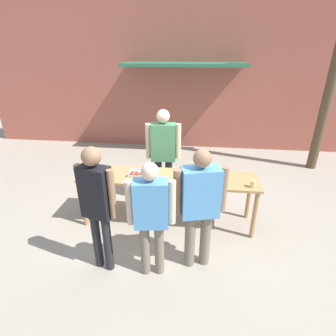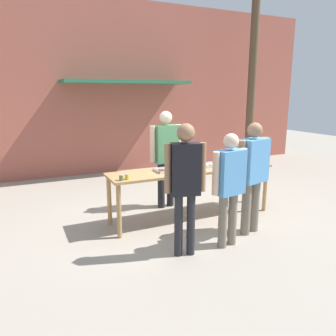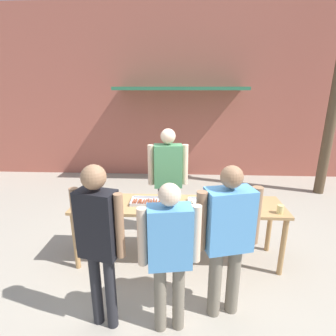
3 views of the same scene
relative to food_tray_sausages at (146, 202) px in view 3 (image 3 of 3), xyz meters
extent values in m
plane|color=#A39989|center=(0.44, -0.02, -0.89)|extent=(24.00, 24.00, 0.00)
cube|color=#A85647|center=(0.44, 3.98, 1.36)|extent=(12.00, 0.12, 4.50)
cube|color=#2D704C|center=(0.44, 3.43, 1.51)|extent=(3.20, 1.00, 0.08)
cube|color=tan|center=(0.44, -0.02, -0.03)|extent=(2.89, 0.68, 0.04)
cylinder|color=tan|center=(-0.94, -0.30, -0.47)|extent=(0.07, 0.07, 0.84)
cylinder|color=tan|center=(1.83, -0.30, -0.47)|extent=(0.07, 0.07, 0.84)
cylinder|color=tan|center=(-0.94, 0.25, -0.47)|extent=(0.07, 0.07, 0.84)
cylinder|color=tan|center=(1.83, 0.25, -0.47)|extent=(0.07, 0.07, 0.84)
cube|color=silver|center=(0.00, 0.00, -0.01)|extent=(0.43, 0.28, 0.01)
cube|color=silver|center=(0.00, -0.14, 0.01)|extent=(0.43, 0.01, 0.03)
cube|color=silver|center=(0.00, 0.14, 0.01)|extent=(0.43, 0.01, 0.03)
cube|color=silver|center=(-0.21, 0.00, 0.01)|extent=(0.01, 0.28, 0.03)
cube|color=silver|center=(0.21, 0.00, 0.01)|extent=(0.01, 0.28, 0.03)
cylinder|color=brown|center=(-0.18, 0.00, 0.01)|extent=(0.03, 0.13, 0.02)
cylinder|color=brown|center=(-0.15, 0.00, 0.01)|extent=(0.04, 0.12, 0.03)
cylinder|color=brown|center=(-0.10, 0.00, 0.01)|extent=(0.03, 0.12, 0.02)
cylinder|color=brown|center=(-0.07, 0.00, 0.01)|extent=(0.04, 0.13, 0.03)
cylinder|color=brown|center=(-0.04, -0.01, 0.01)|extent=(0.03, 0.12, 0.02)
cylinder|color=brown|center=(0.00, 0.00, 0.01)|extent=(0.03, 0.14, 0.02)
cylinder|color=brown|center=(0.03, 0.01, 0.01)|extent=(0.03, 0.15, 0.02)
cylinder|color=brown|center=(0.07, 0.00, 0.01)|extent=(0.04, 0.15, 0.02)
cylinder|color=brown|center=(0.11, 0.01, 0.01)|extent=(0.04, 0.14, 0.03)
cylinder|color=brown|center=(0.15, -0.01, 0.01)|extent=(0.03, 0.14, 0.02)
cylinder|color=brown|center=(0.18, 0.00, 0.01)|extent=(0.04, 0.13, 0.02)
cube|color=silver|center=(0.78, 0.00, -0.01)|extent=(0.40, 0.28, 0.01)
cube|color=silver|center=(0.78, -0.14, 0.01)|extent=(0.40, 0.01, 0.03)
cube|color=silver|center=(0.78, 0.14, 0.01)|extent=(0.40, 0.01, 0.03)
cube|color=silver|center=(0.59, 0.00, 0.01)|extent=(0.01, 0.28, 0.03)
cube|color=silver|center=(0.98, 0.00, 0.01)|extent=(0.01, 0.28, 0.03)
ellipsoid|color=beige|center=(0.65, 0.01, 0.01)|extent=(0.05, 0.10, 0.04)
ellipsoid|color=beige|center=(0.74, 0.00, 0.02)|extent=(0.07, 0.11, 0.05)
ellipsoid|color=beige|center=(0.83, 0.01, 0.02)|extent=(0.07, 0.11, 0.05)
ellipsoid|color=beige|center=(0.92, 0.00, 0.01)|extent=(0.06, 0.10, 0.04)
cylinder|color=#567A38|center=(-0.87, -0.25, 0.02)|extent=(0.06, 0.06, 0.08)
cylinder|color=#B2B2B7|center=(-0.87, -0.25, 0.07)|extent=(0.06, 0.06, 0.01)
cylinder|color=gold|center=(-0.78, -0.24, 0.02)|extent=(0.06, 0.06, 0.08)
cylinder|color=#B2B2B7|center=(-0.78, -0.24, 0.07)|extent=(0.06, 0.06, 0.01)
cylinder|color=#DBC67A|center=(1.75, -0.24, 0.04)|extent=(0.08, 0.08, 0.11)
cylinder|color=#232328|center=(0.17, 0.67, -0.45)|extent=(0.13, 0.13, 0.87)
cylinder|color=#232328|center=(0.37, 0.69, -0.45)|extent=(0.13, 0.13, 0.87)
cube|color=#478456|center=(0.27, 0.68, 0.33)|extent=(0.47, 0.28, 0.69)
sphere|color=beige|center=(0.27, 0.68, 0.81)|extent=(0.24, 0.24, 0.24)
cylinder|color=beige|center=(0.00, 0.66, 0.34)|extent=(0.10, 0.10, 0.65)
cylinder|color=beige|center=(0.54, 0.71, 0.34)|extent=(0.10, 0.10, 0.65)
cylinder|color=#232328|center=(-0.22, -1.19, -0.47)|extent=(0.11, 0.11, 0.85)
cylinder|color=#232328|center=(-0.38, -1.15, -0.47)|extent=(0.11, 0.11, 0.85)
cube|color=black|center=(-0.30, -1.17, 0.29)|extent=(0.41, 0.29, 0.67)
sphere|color=#936B4C|center=(-0.30, -1.17, 0.76)|extent=(0.23, 0.23, 0.23)
cylinder|color=#936B4C|center=(-0.08, -1.23, 0.31)|extent=(0.08, 0.08, 0.64)
cylinder|color=#936B4C|center=(-0.52, -1.12, 0.31)|extent=(0.08, 0.08, 0.64)
cylinder|color=#756B5B|center=(1.06, -0.93, -0.48)|extent=(0.14, 0.14, 0.82)
cylinder|color=#756B5B|center=(0.86, -0.98, -0.48)|extent=(0.14, 0.14, 0.82)
cube|color=#5193D1|center=(0.96, -0.96, 0.26)|extent=(0.52, 0.37, 0.65)
sphere|color=#936B4C|center=(0.96, -0.96, 0.71)|extent=(0.22, 0.22, 0.22)
cylinder|color=#936B4C|center=(1.24, -0.88, 0.27)|extent=(0.11, 0.11, 0.62)
cylinder|color=#936B4C|center=(0.68, -1.03, 0.27)|extent=(0.11, 0.11, 0.62)
cylinder|color=#756B5B|center=(0.47, -1.17, -0.50)|extent=(0.12, 0.12, 0.77)
cylinder|color=#756B5B|center=(0.28, -1.20, -0.50)|extent=(0.12, 0.12, 0.77)
cube|color=#5193D1|center=(0.38, -1.19, 0.19)|extent=(0.44, 0.29, 0.61)
sphere|color=beige|center=(0.38, -1.19, 0.62)|extent=(0.21, 0.21, 0.21)
cylinder|color=beige|center=(0.63, -1.15, 0.20)|extent=(0.09, 0.09, 0.58)
cylinder|color=beige|center=(0.13, -1.23, 0.20)|extent=(0.09, 0.09, 0.58)
camera|label=1|loc=(0.90, -3.81, 1.88)|focal=28.00mm
camera|label=2|loc=(-2.21, -4.76, 1.24)|focal=35.00mm
camera|label=3|loc=(0.47, -3.34, 1.52)|focal=28.00mm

